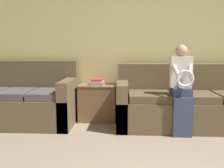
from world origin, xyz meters
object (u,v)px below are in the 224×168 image
(couch_main, at_px, (191,105))
(couch_side, at_px, (21,102))
(side_shelf, at_px, (98,102))
(child_left_seated, at_px, (182,86))
(book_stack, at_px, (97,82))

(couch_main, bearing_deg, couch_side, 179.62)
(side_shelf, bearing_deg, couch_side, -169.16)
(couch_main, distance_m, side_shelf, 1.47)
(child_left_seated, bearing_deg, couch_main, 56.90)
(side_shelf, bearing_deg, child_left_seated, -25.91)
(couch_main, xyz_separation_m, couch_side, (-2.64, 0.02, 0.01))
(child_left_seated, distance_m, book_stack, 1.36)
(side_shelf, height_order, book_stack, book_stack)
(child_left_seated, height_order, book_stack, child_left_seated)
(couch_main, relative_size, couch_side, 1.32)
(child_left_seated, xyz_separation_m, side_shelf, (-1.22, 0.59, -0.37))
(child_left_seated, bearing_deg, book_stack, 154.29)
(couch_main, xyz_separation_m, child_left_seated, (-0.23, -0.35, 0.34))
(child_left_seated, xyz_separation_m, book_stack, (-1.23, 0.59, -0.03))
(couch_side, height_order, book_stack, couch_side)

